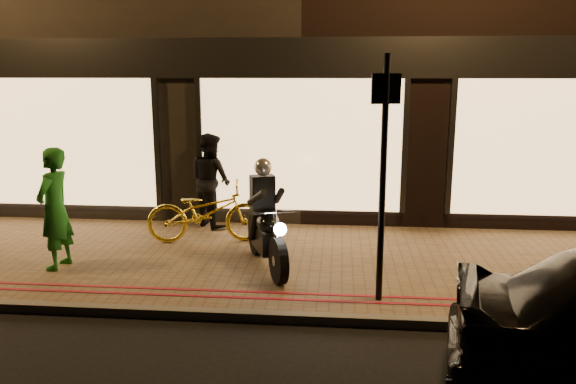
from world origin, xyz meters
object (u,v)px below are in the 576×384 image
Objects in this scene: motorcycle at (266,226)px; sign_post at (383,167)px; bicycle_gold at (206,212)px; person_green at (54,209)px.

sign_post is at bearing -56.03° from motorcycle.
sign_post reaches higher than motorcycle.
bicycle_gold is (-1.15, 1.14, -0.10)m from motorcycle.
sign_post is at bearing 86.07° from person_green.
bicycle_gold is (-2.71, 2.20, -1.17)m from sign_post.
motorcycle is 0.62× the size of sign_post.
person_green is at bearing 170.58° from sign_post.
motorcycle is 2.17m from sign_post.
sign_post is 1.54× the size of bicycle_gold.
bicycle_gold is at bearing 113.54° from motorcycle.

